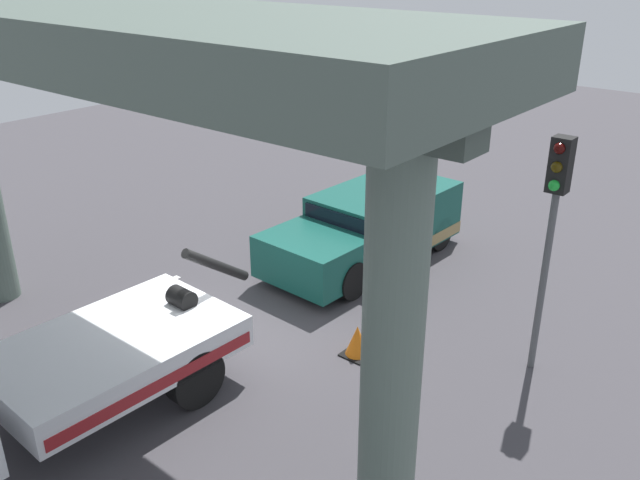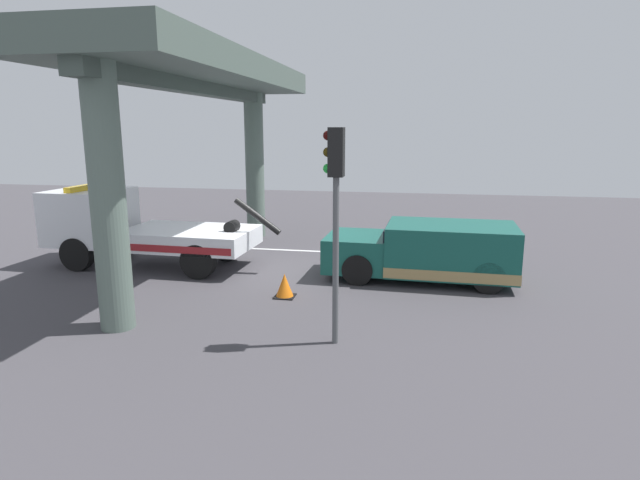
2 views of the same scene
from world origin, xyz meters
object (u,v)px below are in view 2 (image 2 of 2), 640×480
object	(u,v)px
tow_truck_white	(131,226)
traffic_cone_orange	(285,286)
traffic_light_near	(335,189)
towed_van_green	(429,252)

from	to	relation	value
tow_truck_white	traffic_cone_orange	bearing A→B (deg)	156.93
tow_truck_white	traffic_light_near	distance (m)	8.87
towed_van_green	traffic_light_near	xyz separation A→B (m)	(1.90, 4.90, 2.28)
towed_van_green	traffic_cone_orange	bearing A→B (deg)	32.65
towed_van_green	traffic_light_near	size ratio (longest dim) A/B	1.26
tow_truck_white	traffic_cone_orange	xyz separation A→B (m)	(-5.46, 2.32, -0.92)
towed_van_green	traffic_cone_orange	world-z (taller)	towed_van_green
tow_truck_white	towed_van_green	distance (m)	9.04
towed_van_green	traffic_light_near	bearing A→B (deg)	68.78
tow_truck_white	traffic_light_near	xyz separation A→B (m)	(-7.13, 4.93, 1.85)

